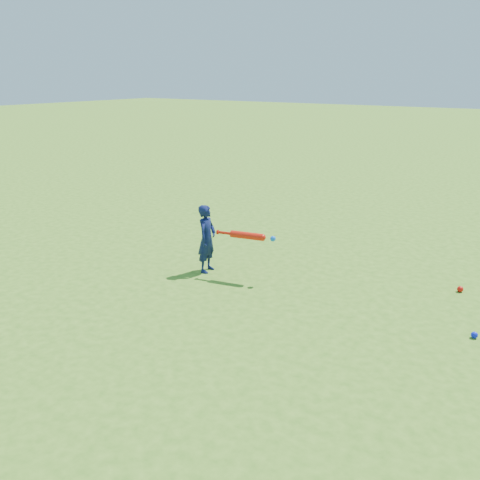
# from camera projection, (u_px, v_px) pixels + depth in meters

# --- Properties ---
(ground) EXTENTS (80.00, 80.00, 0.00)m
(ground) POSITION_uv_depth(u_px,v_px,m) (253.00, 265.00, 7.81)
(ground) COLOR #40761C
(ground) RESTS_ON ground
(child) EXTENTS (0.29, 0.38, 0.96)m
(child) POSITION_uv_depth(u_px,v_px,m) (207.00, 239.00, 7.43)
(child) COLOR #0E1645
(child) RESTS_ON ground
(ground_ball_red) EXTENTS (0.08, 0.08, 0.08)m
(ground_ball_red) POSITION_uv_depth(u_px,v_px,m) (460.00, 289.00, 6.83)
(ground_ball_red) COLOR red
(ground_ball_red) RESTS_ON ground
(ground_ball_blue) EXTENTS (0.07, 0.07, 0.07)m
(ground_ball_blue) POSITION_uv_depth(u_px,v_px,m) (474.00, 335.00, 5.64)
(ground_ball_blue) COLOR #0D1ADE
(ground_ball_blue) RESTS_ON ground
(bat_swing) EXTENTS (0.83, 0.23, 0.10)m
(bat_swing) POSITION_uv_depth(u_px,v_px,m) (249.00, 236.00, 7.10)
(bat_swing) COLOR red
(bat_swing) RESTS_ON ground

